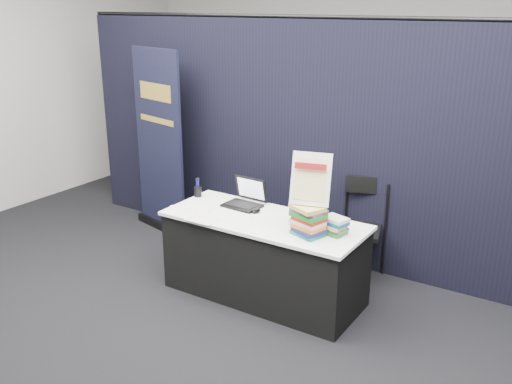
% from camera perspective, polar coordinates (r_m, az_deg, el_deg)
% --- Properties ---
extents(floor, '(8.00, 8.00, 0.00)m').
position_cam_1_polar(floor, '(4.92, -2.71, -12.84)').
color(floor, black).
rests_on(floor, ground).
extents(wall_back, '(8.00, 0.02, 3.50)m').
position_cam_1_polar(wall_back, '(7.84, 14.62, 12.06)').
color(wall_back, '#AEACA5').
rests_on(wall_back, floor).
extents(drape_partition, '(6.00, 0.08, 2.40)m').
position_cam_1_polar(drape_partition, '(5.74, 6.41, 4.73)').
color(drape_partition, black).
rests_on(drape_partition, floor).
extents(display_table, '(1.80, 0.75, 0.75)m').
position_cam_1_polar(display_table, '(5.14, 0.79, -6.58)').
color(display_table, black).
rests_on(display_table, floor).
extents(laptop, '(0.35, 0.29, 0.26)m').
position_cam_1_polar(laptop, '(5.30, -1.13, -0.73)').
color(laptop, black).
rests_on(laptop, display_table).
extents(mouse, '(0.07, 0.11, 0.03)m').
position_cam_1_polar(mouse, '(5.14, 0.00, -1.89)').
color(mouse, black).
rests_on(mouse, display_table).
extents(brochure_left, '(0.32, 0.29, 0.00)m').
position_cam_1_polar(brochure_left, '(5.26, -7.34, -1.71)').
color(brochure_left, white).
rests_on(brochure_left, display_table).
extents(brochure_mid, '(0.35, 0.27, 0.00)m').
position_cam_1_polar(brochure_mid, '(5.27, -6.05, -1.64)').
color(brochure_mid, white).
rests_on(brochure_mid, display_table).
extents(brochure_right, '(0.27, 0.20, 0.00)m').
position_cam_1_polar(brochure_right, '(5.00, -5.35, -2.73)').
color(brochure_right, white).
rests_on(brochure_right, display_table).
extents(pen_cup, '(0.08, 0.08, 0.09)m').
position_cam_1_polar(pen_cup, '(5.57, -5.83, 0.01)').
color(pen_cup, black).
rests_on(pen_cup, display_table).
extents(book_stack_tall, '(0.29, 0.25, 0.26)m').
position_cam_1_polar(book_stack_tall, '(4.62, 5.19, -2.87)').
color(book_stack_tall, '#1B675E').
rests_on(book_stack_tall, display_table).
extents(book_stack_short, '(0.22, 0.18, 0.14)m').
position_cam_1_polar(book_stack_short, '(4.70, 7.79, -3.36)').
color(book_stack_short, '#1D7023').
rests_on(book_stack_short, display_table).
extents(info_sign, '(0.34, 0.20, 0.44)m').
position_cam_1_polar(info_sign, '(4.53, 5.49, 1.24)').
color(info_sign, black).
rests_on(info_sign, book_stack_tall).
extents(pullup_banner, '(0.88, 0.30, 2.09)m').
position_cam_1_polar(pullup_banner, '(6.56, -9.63, 3.88)').
color(pullup_banner, black).
rests_on(pullup_banner, floor).
extents(stacking_chair, '(0.54, 0.55, 0.97)m').
position_cam_1_polar(stacking_chair, '(5.53, 10.21, -3.18)').
color(stacking_chair, black).
rests_on(stacking_chair, floor).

